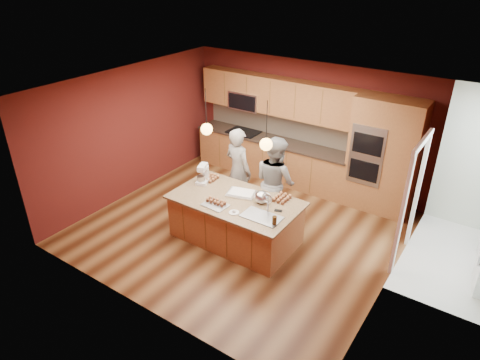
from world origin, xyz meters
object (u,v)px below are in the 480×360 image
Objects in this scene: island at (236,219)px; mixing_bowl at (262,197)px; person_left at (238,171)px; stand_mixer at (203,175)px; person_right at (275,182)px.

mixing_bowl is (0.41, 0.17, 0.51)m from island.
stand_mixer is at bearing 80.72° from person_left.
island is 1.14m from person_left.
island is 6.09× the size of stand_mixer.
person_right reaches higher than stand_mixer.
person_left is at bearing 23.45° from person_right.
stand_mixer is 1.41× the size of mixing_bowl.
stand_mixer is (-0.86, 0.17, 0.56)m from island.
person_left reaches higher than island.
person_left is 0.99× the size of person_right.
island reaches higher than mixing_bowl.
mixing_bowl is (0.15, -0.71, 0.06)m from person_right.
mixing_bowl is at bearing 125.14° from person_right.
person_right is at bearing 14.01° from stand_mixer.
person_right reaches higher than person_left.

